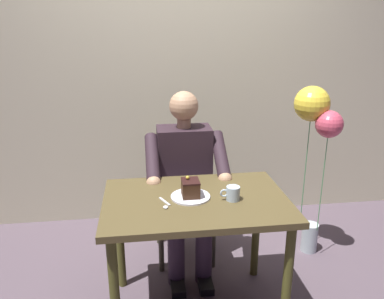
# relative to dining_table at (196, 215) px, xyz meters

# --- Properties ---
(cafe_rear_panel) EXTENTS (6.40, 0.12, 3.00)m
(cafe_rear_panel) POSITION_rel_dining_table_xyz_m (0.00, -1.29, 0.87)
(cafe_rear_panel) COLOR beige
(cafe_rear_panel) RESTS_ON ground
(dining_table) EXTENTS (1.01, 0.68, 0.73)m
(dining_table) POSITION_rel_dining_table_xyz_m (0.00, 0.00, 0.00)
(dining_table) COLOR brown
(dining_table) RESTS_ON ground
(chair) EXTENTS (0.42, 0.42, 0.89)m
(chair) POSITION_rel_dining_table_xyz_m (0.00, -0.66, -0.14)
(chair) COLOR #464230
(chair) RESTS_ON ground
(seated_person) EXTENTS (0.53, 0.58, 1.22)m
(seated_person) POSITION_rel_dining_table_xyz_m (0.00, -0.48, 0.00)
(seated_person) COLOR #2D1F27
(seated_person) RESTS_ON ground
(dessert_plate) EXTENTS (0.22, 0.22, 0.01)m
(dessert_plate) POSITION_rel_dining_table_xyz_m (0.03, -0.02, 0.10)
(dessert_plate) COLOR white
(dessert_plate) RESTS_ON dining_table
(cake_slice) EXTENTS (0.10, 0.11, 0.11)m
(cake_slice) POSITION_rel_dining_table_xyz_m (0.03, -0.02, 0.15)
(cake_slice) COLOR #3B2315
(cake_slice) RESTS_ON dessert_plate
(coffee_cup) EXTENTS (0.11, 0.07, 0.08)m
(coffee_cup) POSITION_rel_dining_table_xyz_m (-0.19, 0.04, 0.14)
(coffee_cup) COLOR #AEC4D5
(coffee_cup) RESTS_ON dining_table
(dessert_spoon) EXTENTS (0.06, 0.14, 0.01)m
(dessert_spoon) POSITION_rel_dining_table_xyz_m (0.17, 0.06, 0.10)
(dessert_spoon) COLOR silver
(dessert_spoon) RESTS_ON dining_table
(balloon_display) EXTENTS (0.30, 0.31, 1.25)m
(balloon_display) POSITION_rel_dining_table_xyz_m (-0.89, -0.49, 0.32)
(balloon_display) COLOR #B2C1C6
(balloon_display) RESTS_ON ground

